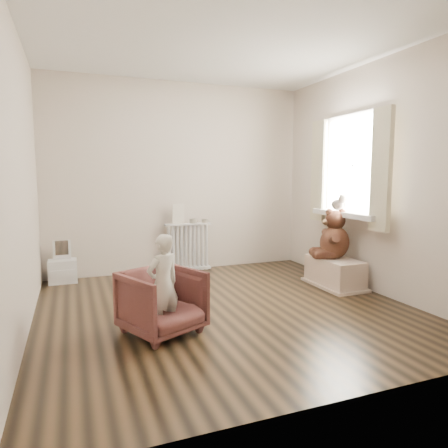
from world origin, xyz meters
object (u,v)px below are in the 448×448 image
object	(u,v)px
radiator	(188,243)
toy_bench	(335,270)
plush_cat	(338,203)
toy_vanity	(62,261)
teddy_bear	(335,231)
child	(163,284)
armchair	(162,302)

from	to	relation	value
radiator	toy_bench	world-z (taller)	radiator
radiator	plush_cat	bearing A→B (deg)	-37.92
toy_vanity	plush_cat	world-z (taller)	plush_cat
toy_bench	plush_cat	xyz separation A→B (m)	(0.14, 0.16, 0.80)
radiator	teddy_bear	xyz separation A→B (m)	(1.46, -1.35, 0.28)
plush_cat	child	bearing A→B (deg)	-140.13
child	plush_cat	bearing A→B (deg)	176.46
toy_vanity	armchair	size ratio (longest dim) A/B	0.88
teddy_bear	plush_cat	xyz separation A→B (m)	(0.12, 0.12, 0.33)
toy_vanity	toy_bench	world-z (taller)	toy_vanity
toy_vanity	child	world-z (taller)	child
child	plush_cat	size ratio (longest dim) A/B	3.43
radiator	child	bearing A→B (deg)	-110.98
toy_bench	plush_cat	distance (m)	0.83
toy_bench	plush_cat	world-z (taller)	plush_cat
radiator	toy_bench	size ratio (longest dim) A/B	0.92
armchair	child	distance (m)	0.17
child	teddy_bear	xyz separation A→B (m)	(2.27, 0.78, 0.23)
radiator	toy_bench	distance (m)	2.01
child	teddy_bear	world-z (taller)	teddy_bear
armchair	plush_cat	bearing A→B (deg)	-4.60
toy_vanity	armchair	bearing A→B (deg)	-68.30
teddy_bear	plush_cat	size ratio (longest dim) A/B	2.39
toy_vanity	radiator	bearing A→B (deg)	1.05
radiator	child	world-z (taller)	child
teddy_bear	radiator	bearing A→B (deg)	159.65
child	teddy_bear	distance (m)	2.42
armchair	teddy_bear	xyz separation A→B (m)	(2.27, 0.73, 0.40)
radiator	toy_bench	bearing A→B (deg)	-44.00
teddy_bear	toy_bench	bearing A→B (deg)	-90.77
radiator	plush_cat	distance (m)	2.09
toy_vanity	armchair	xyz separation A→B (m)	(0.82, -2.05, -0.00)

